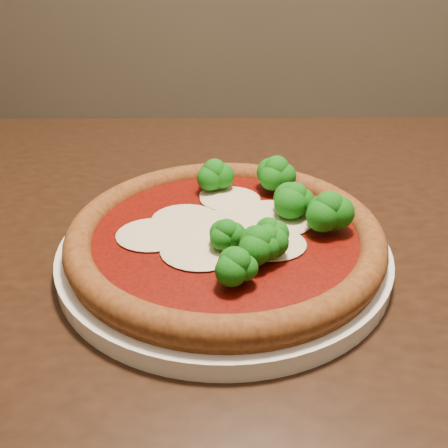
{
  "coord_description": "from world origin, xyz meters",
  "views": [
    {
      "loc": [
        -0.28,
        -0.68,
        1.03
      ],
      "look_at": [
        -0.31,
        -0.26,
        0.79
      ],
      "focal_mm": 40.0,
      "sensor_mm": 36.0,
      "label": 1
    }
  ],
  "objects": [
    {
      "name": "dining_table",
      "position": [
        -0.25,
        -0.2,
        0.65
      ],
      "size": [
        1.23,
        0.88,
        0.75
      ],
      "rotation": [
        0.0,
        0.0,
        0.08
      ],
      "color": "black",
      "rests_on": "floor"
    },
    {
      "name": "plate",
      "position": [
        -0.31,
        -0.26,
        0.76
      ],
      "size": [
        0.32,
        0.32,
        0.02
      ],
      "primitive_type": "cylinder",
      "color": "silver",
      "rests_on": "dining_table"
    },
    {
      "name": "pizza",
      "position": [
        -0.3,
        -0.26,
        0.78
      ],
      "size": [
        0.31,
        0.31,
        0.06
      ],
      "rotation": [
        0.0,
        0.0,
        0.04
      ],
      "color": "brown",
      "rests_on": "plate"
    }
  ]
}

